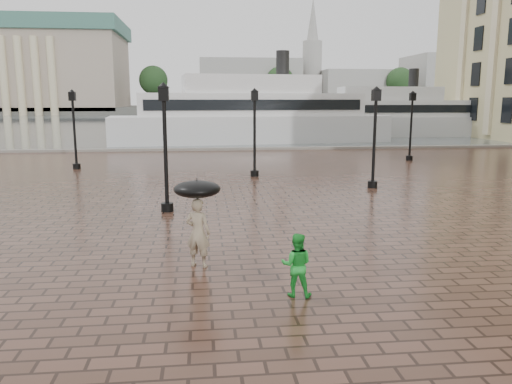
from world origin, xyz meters
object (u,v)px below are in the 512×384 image
street_lamps (263,132)px  ferry_far (388,116)px  ferry_near (251,115)px  child_pedestrian (297,265)px  adult_pedestrian (198,233)px

street_lamps → ferry_far: ferry_far is taller
street_lamps → ferry_near: bearing=86.1°
child_pedestrian → ferry_far: bearing=-99.4°
ferry_near → ferry_far: bearing=16.3°
ferry_far → ferry_near: bearing=-155.1°
child_pedestrian → ferry_far: (18.68, 44.36, 1.54)m
adult_pedestrian → ferry_far: size_ratio=0.07×
adult_pedestrian → ferry_near: ferry_near is taller
child_pedestrian → adult_pedestrian: bearing=-32.3°
child_pedestrian → ferry_near: size_ratio=0.05×
child_pedestrian → ferry_near: ferry_near is taller
street_lamps → ferry_near: (1.49, 22.00, 0.23)m
street_lamps → child_pedestrian: size_ratio=16.36×
street_lamps → ferry_near: size_ratio=0.81×
adult_pedestrian → child_pedestrian: size_ratio=1.27×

